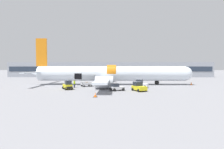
{
  "coord_description": "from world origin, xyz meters",
  "views": [
    {
      "loc": [
        2.45,
        -36.8,
        4.29
      ],
      "look_at": [
        1.69,
        4.5,
        2.63
      ],
      "focal_mm": 28.0,
      "sensor_mm": 36.0,
      "label": 1
    }
  ],
  "objects_px": {
    "baggage_tug_lead": "(117,88)",
    "baggage_cart_loading": "(87,84)",
    "airplane": "(109,74)",
    "baggage_tug_mid": "(68,86)",
    "baggage_tug_rear": "(141,84)",
    "baggage_tug_spare": "(139,87)",
    "ground_crew_loader_a": "(103,82)",
    "ground_crew_loader_b": "(99,83)",
    "ground_crew_driver": "(74,84)"
  },
  "relations": [
    {
      "from": "airplane",
      "to": "ground_crew_loader_b",
      "type": "distance_m",
      "value": 5.93
    },
    {
      "from": "baggage_cart_loading",
      "to": "ground_crew_loader_b",
      "type": "distance_m",
      "value": 3.0
    },
    {
      "from": "baggage_tug_spare",
      "to": "baggage_tug_lead",
      "type": "bearing_deg",
      "value": 174.41
    },
    {
      "from": "baggage_tug_lead",
      "to": "ground_crew_loader_b",
      "type": "xyz_separation_m",
      "value": [
        -3.94,
        6.06,
        0.36
      ]
    },
    {
      "from": "baggage_cart_loading",
      "to": "ground_crew_loader_b",
      "type": "relative_size",
      "value": 1.87
    },
    {
      "from": "baggage_tug_rear",
      "to": "baggage_tug_mid",
      "type": "bearing_deg",
      "value": -167.2
    },
    {
      "from": "airplane",
      "to": "ground_crew_driver",
      "type": "height_order",
      "value": "airplane"
    },
    {
      "from": "baggage_tug_spare",
      "to": "ground_crew_driver",
      "type": "xyz_separation_m",
      "value": [
        -13.02,
        5.2,
        0.14
      ]
    },
    {
      "from": "airplane",
      "to": "baggage_tug_lead",
      "type": "height_order",
      "value": "airplane"
    },
    {
      "from": "baggage_tug_lead",
      "to": "ground_crew_loader_a",
      "type": "bearing_deg",
      "value": 111.88
    },
    {
      "from": "baggage_tug_lead",
      "to": "baggage_tug_rear",
      "type": "relative_size",
      "value": 0.98
    },
    {
      "from": "baggage_tug_rear",
      "to": "ground_crew_loader_a",
      "type": "xyz_separation_m",
      "value": [
        -8.35,
        2.85,
        0.19
      ]
    },
    {
      "from": "baggage_tug_rear",
      "to": "ground_crew_loader_b",
      "type": "distance_m",
      "value": 9.19
    },
    {
      "from": "baggage_tug_spare",
      "to": "ground_crew_driver",
      "type": "bearing_deg",
      "value": 158.24
    },
    {
      "from": "baggage_tug_mid",
      "to": "baggage_tug_rear",
      "type": "bearing_deg",
      "value": 12.8
    },
    {
      "from": "baggage_tug_mid",
      "to": "baggage_tug_rear",
      "type": "height_order",
      "value": "baggage_tug_mid"
    },
    {
      "from": "airplane",
      "to": "baggage_cart_loading",
      "type": "xyz_separation_m",
      "value": [
        -4.99,
        -4.22,
        -2.21
      ]
    },
    {
      "from": "airplane",
      "to": "baggage_tug_lead",
      "type": "xyz_separation_m",
      "value": [
        1.74,
        -11.29,
        -2.11
      ]
    },
    {
      "from": "baggage_tug_rear",
      "to": "baggage_tug_spare",
      "type": "bearing_deg",
      "value": -102.48
    },
    {
      "from": "baggage_tug_rear",
      "to": "airplane",
      "type": "bearing_deg",
      "value": 137.87
    },
    {
      "from": "baggage_tug_rear",
      "to": "baggage_cart_loading",
      "type": "relative_size",
      "value": 0.9
    },
    {
      "from": "baggage_tug_mid",
      "to": "baggage_cart_loading",
      "type": "height_order",
      "value": "baggage_tug_mid"
    },
    {
      "from": "ground_crew_loader_a",
      "to": "baggage_tug_lead",
      "type": "bearing_deg",
      "value": -68.12
    },
    {
      "from": "baggage_cart_loading",
      "to": "ground_crew_loader_b",
      "type": "xyz_separation_m",
      "value": [
        2.79,
        -1.01,
        0.46
      ]
    },
    {
      "from": "airplane",
      "to": "baggage_tug_mid",
      "type": "distance_m",
      "value": 12.58
    },
    {
      "from": "baggage_tug_lead",
      "to": "baggage_tug_mid",
      "type": "distance_m",
      "value": 9.73
    },
    {
      "from": "ground_crew_loader_a",
      "to": "ground_crew_driver",
      "type": "height_order",
      "value": "ground_crew_loader_a"
    },
    {
      "from": "baggage_tug_lead",
      "to": "ground_crew_loader_a",
      "type": "relative_size",
      "value": 1.74
    },
    {
      "from": "baggage_tug_lead",
      "to": "baggage_cart_loading",
      "type": "xyz_separation_m",
      "value": [
        -6.73,
        7.07,
        -0.1
      ]
    },
    {
      "from": "baggage_tug_lead",
      "to": "baggage_cart_loading",
      "type": "distance_m",
      "value": 9.76
    },
    {
      "from": "baggage_tug_lead",
      "to": "ground_crew_driver",
      "type": "height_order",
      "value": "ground_crew_driver"
    },
    {
      "from": "baggage_tug_rear",
      "to": "baggage_cart_loading",
      "type": "distance_m",
      "value": 12.1
    },
    {
      "from": "baggage_tug_lead",
      "to": "baggage_tug_rear",
      "type": "distance_m",
      "value": 7.22
    },
    {
      "from": "baggage_tug_lead",
      "to": "baggage_tug_rear",
      "type": "height_order",
      "value": "baggage_tug_rear"
    },
    {
      "from": "baggage_tug_spare",
      "to": "baggage_tug_rear",
      "type": "bearing_deg",
      "value": 77.52
    },
    {
      "from": "ground_crew_loader_a",
      "to": "ground_crew_driver",
      "type": "distance_m",
      "value": 6.61
    },
    {
      "from": "baggage_tug_spare",
      "to": "baggage_cart_loading",
      "type": "distance_m",
      "value": 13.07
    },
    {
      "from": "baggage_tug_mid",
      "to": "ground_crew_driver",
      "type": "bearing_deg",
      "value": 79.7
    },
    {
      "from": "baggage_cart_loading",
      "to": "ground_crew_loader_a",
      "type": "distance_m",
      "value": 3.68
    },
    {
      "from": "baggage_tug_lead",
      "to": "baggage_tug_mid",
      "type": "bearing_deg",
      "value": 170.2
    },
    {
      "from": "airplane",
      "to": "baggage_tug_spare",
      "type": "xyz_separation_m",
      "value": [
        5.74,
        -11.68,
        -1.97
      ]
    },
    {
      "from": "baggage_tug_mid",
      "to": "baggage_cart_loading",
      "type": "distance_m",
      "value": 6.13
    },
    {
      "from": "ground_crew_loader_b",
      "to": "baggage_tug_lead",
      "type": "bearing_deg",
      "value": -56.99
    },
    {
      "from": "baggage_tug_spare",
      "to": "ground_crew_loader_b",
      "type": "relative_size",
      "value": 1.92
    },
    {
      "from": "baggage_tug_rear",
      "to": "baggage_tug_spare",
      "type": "distance_m",
      "value": 5.54
    },
    {
      "from": "baggage_tug_rear",
      "to": "ground_crew_loader_a",
      "type": "relative_size",
      "value": 1.78
    },
    {
      "from": "airplane",
      "to": "baggage_tug_mid",
      "type": "height_order",
      "value": "airplane"
    },
    {
      "from": "baggage_tug_mid",
      "to": "ground_crew_loader_b",
      "type": "relative_size",
      "value": 1.7
    },
    {
      "from": "baggage_tug_mid",
      "to": "ground_crew_loader_a",
      "type": "height_order",
      "value": "baggage_tug_mid"
    },
    {
      "from": "ground_crew_loader_a",
      "to": "baggage_tug_mid",
      "type": "bearing_deg",
      "value": -136.03
    }
  ]
}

